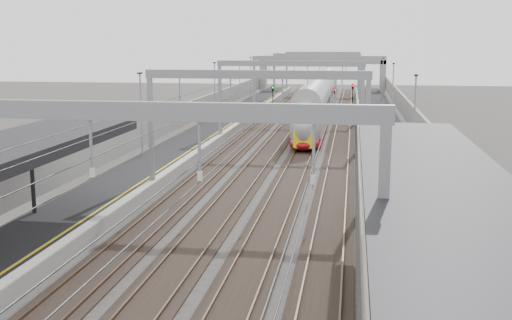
% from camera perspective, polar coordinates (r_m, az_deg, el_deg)
% --- Properties ---
extents(platform_left, '(4.00, 120.00, 1.00)m').
position_cam_1_polar(platform_left, '(61.33, -4.17, 2.26)').
color(platform_left, black).
rests_on(platform_left, ground).
extents(platform_right, '(4.00, 120.00, 1.00)m').
position_cam_1_polar(platform_right, '(59.89, 10.95, 1.91)').
color(platform_right, black).
rests_on(platform_right, ground).
extents(tracks, '(11.40, 140.00, 0.20)m').
position_cam_1_polar(tracks, '(60.15, 3.29, 1.68)').
color(tracks, black).
rests_on(tracks, ground).
extents(overhead_line, '(13.00, 140.00, 6.60)m').
position_cam_1_polar(overhead_line, '(66.12, 3.89, 7.77)').
color(overhead_line, gray).
rests_on(overhead_line, platform_left).
extents(canopy_right, '(4.40, 30.00, 4.24)m').
position_cam_1_polar(canopy_right, '(17.85, 16.66, -3.13)').
color(canopy_right, black).
rests_on(canopy_right, platform_right).
extents(overbridge, '(22.00, 2.20, 6.90)m').
position_cam_1_polar(overbridge, '(114.40, 5.92, 8.41)').
color(overbridge, gray).
rests_on(overbridge, ground).
extents(wall_left, '(0.30, 120.00, 3.20)m').
position_cam_1_polar(wall_left, '(61.97, -7.07, 3.32)').
color(wall_left, gray).
rests_on(wall_left, ground).
extents(wall_right, '(0.30, 120.00, 3.20)m').
position_cam_1_polar(wall_right, '(59.96, 14.04, 2.86)').
color(wall_right, gray).
rests_on(wall_right, ground).
extents(train, '(2.68, 48.76, 4.23)m').
position_cam_1_polar(train, '(75.39, 5.57, 4.96)').
color(train, maroon).
rests_on(train, ground).
extents(signal_green, '(0.32, 0.32, 3.48)m').
position_cam_1_polar(signal_green, '(86.52, 1.50, 5.92)').
color(signal_green, black).
rests_on(signal_green, ground).
extents(signal_red_near, '(0.32, 0.32, 3.48)m').
position_cam_1_polar(signal_red_near, '(82.81, 7.04, 5.65)').
color(signal_red_near, black).
rests_on(signal_red_near, ground).
extents(signal_red_far, '(0.32, 0.32, 3.48)m').
position_cam_1_polar(signal_red_far, '(91.50, 8.59, 6.05)').
color(signal_red_far, black).
rests_on(signal_red_far, ground).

